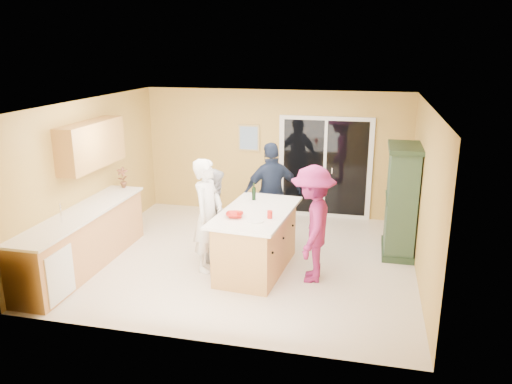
% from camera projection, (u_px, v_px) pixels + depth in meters
% --- Properties ---
extents(floor, '(5.50, 5.50, 0.00)m').
position_uv_depth(floor, '(246.00, 258.00, 8.41)').
color(floor, beige).
rests_on(floor, ground).
extents(ceiling, '(5.50, 5.00, 0.10)m').
position_uv_depth(ceiling, '(245.00, 103.00, 7.67)').
color(ceiling, white).
rests_on(ceiling, wall_back).
extents(wall_back, '(5.50, 0.10, 2.60)m').
position_uv_depth(wall_back, '(275.00, 153.00, 10.38)').
color(wall_back, '#EFC462').
rests_on(wall_back, ground).
extents(wall_front, '(5.50, 0.10, 2.60)m').
position_uv_depth(wall_front, '(192.00, 241.00, 5.70)').
color(wall_front, '#EFC462').
rests_on(wall_front, ground).
extents(wall_left, '(0.10, 5.00, 2.60)m').
position_uv_depth(wall_left, '(92.00, 175.00, 8.63)').
color(wall_left, '#EFC462').
rests_on(wall_left, ground).
extents(wall_right, '(0.10, 5.00, 2.60)m').
position_uv_depth(wall_right, '(424.00, 195.00, 7.45)').
color(wall_right, '#EFC462').
rests_on(wall_right, ground).
extents(left_cabinet_run, '(0.65, 3.05, 1.24)m').
position_uv_depth(left_cabinet_run, '(78.00, 244.00, 7.82)').
color(left_cabinet_run, '#C4844C').
rests_on(left_cabinet_run, floor).
extents(upper_cabinets, '(0.35, 1.60, 0.75)m').
position_uv_depth(upper_cabinets, '(92.00, 145.00, 8.24)').
color(upper_cabinets, '#C4844C').
rests_on(upper_cabinets, wall_left).
extents(sliding_door, '(1.90, 0.07, 2.10)m').
position_uv_depth(sliding_door, '(325.00, 168.00, 10.19)').
color(sliding_door, silver).
rests_on(sliding_door, floor).
extents(framed_picture, '(0.46, 0.04, 0.56)m').
position_uv_depth(framed_picture, '(249.00, 138.00, 10.39)').
color(framed_picture, tan).
rests_on(framed_picture, wall_back).
extents(kitchen_island, '(1.19, 1.97, 0.99)m').
position_uv_depth(kitchen_island, '(256.00, 242.00, 7.86)').
color(kitchen_island, '#C4844C').
rests_on(kitchen_island, floor).
extents(green_hutch, '(0.54, 1.03, 1.89)m').
position_uv_depth(green_hutch, '(401.00, 202.00, 8.39)').
color(green_hutch, '#203421').
rests_on(green_hutch, floor).
extents(woman_white, '(0.51, 0.71, 1.80)m').
position_uv_depth(woman_white, '(208.00, 215.00, 7.79)').
color(woman_white, white).
rests_on(woman_white, floor).
extents(woman_grey, '(0.81, 0.90, 1.53)m').
position_uv_depth(woman_grey, '(216.00, 214.00, 8.26)').
color(woman_grey, '#AEAEB1').
rests_on(woman_grey, floor).
extents(woman_navy, '(1.16, 0.92, 1.84)m').
position_uv_depth(woman_navy, '(272.00, 194.00, 8.87)').
color(woman_navy, '#1A2139').
rests_on(woman_navy, floor).
extents(woman_magenta, '(0.70, 1.17, 1.78)m').
position_uv_depth(woman_magenta, '(312.00, 224.00, 7.43)').
color(woman_magenta, '#851D51').
rests_on(woman_magenta, floor).
extents(serving_bowl, '(0.30, 0.30, 0.06)m').
position_uv_depth(serving_bowl, '(235.00, 215.00, 7.42)').
color(serving_bowl, red).
rests_on(serving_bowl, kitchen_island).
extents(tulip_vase, '(0.24, 0.21, 0.39)m').
position_uv_depth(tulip_vase, '(123.00, 178.00, 9.10)').
color(tulip_vase, '#A21025').
rests_on(tulip_vase, left_cabinet_run).
extents(tumbler_near, '(0.09, 0.09, 0.10)m').
position_uv_depth(tumbler_near, '(239.00, 215.00, 7.38)').
color(tumbler_near, red).
rests_on(tumbler_near, kitchen_island).
extents(tumbler_far, '(0.10, 0.10, 0.12)m').
position_uv_depth(tumbler_far, '(270.00, 214.00, 7.37)').
color(tumbler_far, red).
rests_on(tumbler_far, kitchen_island).
extents(wine_bottle, '(0.07, 0.07, 0.29)m').
position_uv_depth(wine_bottle, '(254.00, 193.00, 8.23)').
color(wine_bottle, black).
rests_on(wine_bottle, kitchen_island).
extents(white_plate, '(0.30, 0.30, 0.02)m').
position_uv_depth(white_plate, '(256.00, 221.00, 7.25)').
color(white_plate, silver).
rests_on(white_plate, kitchen_island).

